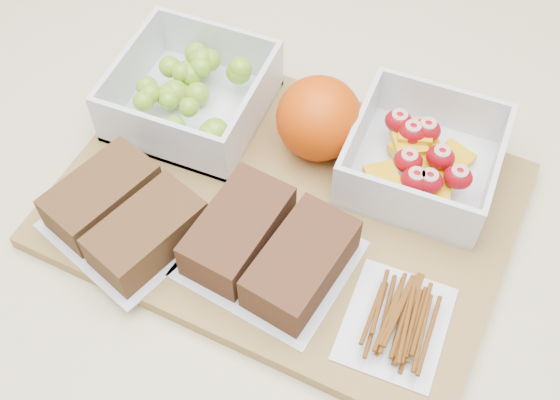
# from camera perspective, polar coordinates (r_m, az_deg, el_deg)

# --- Properties ---
(counter) EXTENTS (1.20, 0.90, 0.90)m
(counter) POSITION_cam_1_polar(r_m,az_deg,el_deg) (1.08, -0.89, -14.66)
(counter) COLOR beige
(counter) RESTS_ON ground
(cutting_board) EXTENTS (0.44, 0.33, 0.02)m
(cutting_board) POSITION_cam_1_polar(r_m,az_deg,el_deg) (0.68, 0.37, -0.40)
(cutting_board) COLOR olive
(cutting_board) RESTS_ON counter
(grape_container) EXTENTS (0.14, 0.14, 0.06)m
(grape_container) POSITION_cam_1_polar(r_m,az_deg,el_deg) (0.73, -7.15, 8.64)
(grape_container) COLOR silver
(grape_container) RESTS_ON cutting_board
(fruit_container) EXTENTS (0.14, 0.14, 0.06)m
(fruit_container) POSITION_cam_1_polar(r_m,az_deg,el_deg) (0.68, 11.46, 3.24)
(fruit_container) COLOR silver
(fruit_container) RESTS_ON cutting_board
(orange) EXTENTS (0.08, 0.08, 0.08)m
(orange) POSITION_cam_1_polar(r_m,az_deg,el_deg) (0.68, 3.17, 6.63)
(orange) COLOR #D24304
(orange) RESTS_ON cutting_board
(sandwich_bag_left) EXTENTS (0.16, 0.16, 0.04)m
(sandwich_bag_left) POSITION_cam_1_polar(r_m,az_deg,el_deg) (0.65, -12.54, -1.19)
(sandwich_bag_left) COLOR silver
(sandwich_bag_left) RESTS_ON cutting_board
(sandwich_bag_center) EXTENTS (0.16, 0.15, 0.04)m
(sandwich_bag_center) POSITION_cam_1_polar(r_m,az_deg,el_deg) (0.62, -0.89, -3.89)
(sandwich_bag_center) COLOR silver
(sandwich_bag_center) RESTS_ON cutting_board
(pretzel_bag) EXTENTS (0.09, 0.10, 0.02)m
(pretzel_bag) POSITION_cam_1_polar(r_m,az_deg,el_deg) (0.60, 9.49, -9.48)
(pretzel_bag) COLOR silver
(pretzel_bag) RESTS_ON cutting_board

